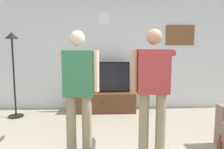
{
  "coord_description": "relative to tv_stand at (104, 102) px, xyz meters",
  "views": [
    {
      "loc": [
        -0.16,
        -2.48,
        1.52
      ],
      "look_at": [
        -0.07,
        1.2,
        1.05
      ],
      "focal_mm": 35.55,
      "sensor_mm": 36.0,
      "label": 1
    }
  ],
  "objects": [
    {
      "name": "person_standing_nearer_couch",
      "position": [
        0.7,
        -2.11,
        0.77
      ],
      "size": [
        0.61,
        0.78,
        1.75
      ],
      "color": "gray",
      "rests_on": "ground_plane"
    },
    {
      "name": "floor_lamp",
      "position": [
        -1.9,
        -0.37,
        1.07
      ],
      "size": [
        0.32,
        0.32,
        1.81
      ],
      "color": "black",
      "rests_on": "ground_plane"
    },
    {
      "name": "framed_picture",
      "position": [
        1.84,
        0.3,
        1.56
      ],
      "size": [
        0.68,
        0.04,
        0.48
      ],
      "primitive_type": "cube",
      "color": "brown"
    },
    {
      "name": "back_wall",
      "position": [
        0.23,
        0.35,
        1.12
      ],
      "size": [
        6.4,
        0.1,
        2.7
      ],
      "primitive_type": "cube",
      "color": "silver",
      "rests_on": "ground_plane"
    },
    {
      "name": "wall_clock",
      "position": [
        0.0,
        0.29,
        1.96
      ],
      "size": [
        0.31,
        0.03,
        0.31
      ],
      "primitive_type": "cylinder",
      "rotation": [
        1.57,
        0.0,
        0.0
      ],
      "color": "white"
    },
    {
      "name": "tv_stand",
      "position": [
        0.0,
        0.0,
        0.0
      ],
      "size": [
        1.47,
        0.51,
        0.45
      ],
      "color": "brown",
      "rests_on": "ground_plane"
    },
    {
      "name": "television",
      "position": [
        0.0,
        0.05,
        0.58
      ],
      "size": [
        1.2,
        0.07,
        0.71
      ],
      "color": "black",
      "rests_on": "tv_stand"
    },
    {
      "name": "person_standing_nearer_lamp",
      "position": [
        -0.33,
        -1.99,
        0.76
      ],
      "size": [
        0.59,
        0.78,
        1.73
      ],
      "color": "gray",
      "rests_on": "ground_plane"
    }
  ]
}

